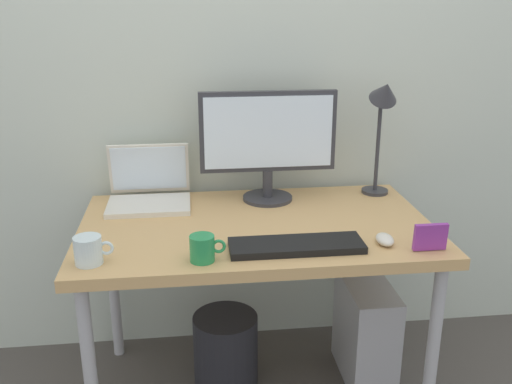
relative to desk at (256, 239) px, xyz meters
name	(u,v)px	position (x,y,z in m)	size (l,w,h in m)	color
back_wall	(243,50)	(0.00, 0.44, 0.64)	(4.40, 0.04, 2.60)	silver
desk	(256,239)	(0.00, 0.00, 0.00)	(1.27, 0.76, 0.72)	tan
monitor	(268,139)	(0.08, 0.25, 0.32)	(0.54, 0.20, 0.44)	#333338
laptop	(149,189)	(-0.40, 0.26, 0.12)	(0.32, 0.26, 0.23)	silver
desk_lamp	(383,110)	(0.54, 0.25, 0.42)	(0.11, 0.16, 0.50)	#333338
keyboard	(296,246)	(0.10, -0.24, 0.08)	(0.44, 0.14, 0.02)	black
mouse	(385,239)	(0.40, -0.24, 0.08)	(0.06, 0.09, 0.03)	silver
coffee_mug	(203,248)	(-0.20, -0.29, 0.11)	(0.11, 0.08, 0.08)	#268C4C
glass_cup	(89,250)	(-0.55, -0.27, 0.11)	(0.12, 0.09, 0.09)	silver
photo_frame	(430,237)	(0.53, -0.30, 0.11)	(0.11, 0.02, 0.09)	purple
computer_tower	(365,331)	(0.46, 0.04, -0.45)	(0.18, 0.36, 0.42)	#B2B2B7
wastebasket	(226,349)	(-0.12, 0.07, -0.51)	(0.26, 0.26, 0.30)	#232328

